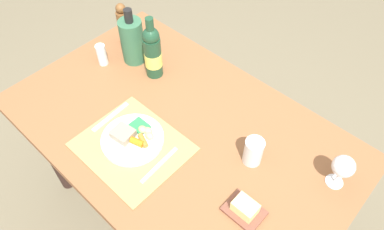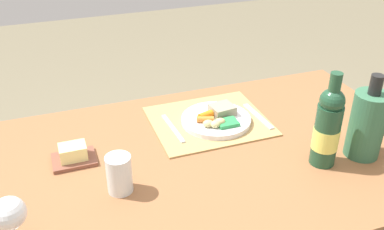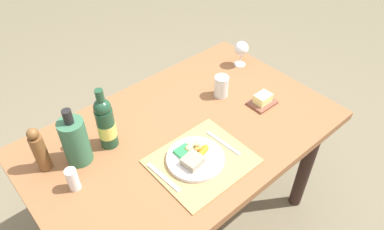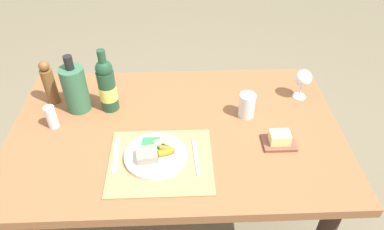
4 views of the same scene
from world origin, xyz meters
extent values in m
cube|color=brown|center=(0.00, 0.00, 0.73)|extent=(1.39, 0.88, 0.04)
cylinder|color=#301F1A|center=(-0.60, -0.34, 0.35)|extent=(0.07, 0.07, 0.70)
cylinder|color=#301F1A|center=(0.60, -0.34, 0.35)|extent=(0.07, 0.07, 0.70)
cube|color=tan|center=(-0.06, -0.19, 0.75)|extent=(0.40, 0.34, 0.01)
cylinder|color=silver|center=(-0.08, -0.17, 0.76)|extent=(0.24, 0.24, 0.02)
cube|color=gray|center=(-0.11, -0.19, 0.79)|extent=(0.09, 0.08, 0.03)
cylinder|color=orange|center=(-0.04, -0.17, 0.78)|extent=(0.06, 0.04, 0.03)
cylinder|color=orange|center=(-0.03, -0.15, 0.78)|extent=(0.06, 0.04, 0.02)
ellipsoid|color=tan|center=(-0.07, -0.12, 0.78)|extent=(0.04, 0.03, 0.02)
ellipsoid|color=#C5C07E|center=(-0.05, -0.11, 0.78)|extent=(0.04, 0.03, 0.02)
ellipsoid|color=#C8C27A|center=(-0.03, -0.12, 0.78)|extent=(0.04, 0.03, 0.02)
cube|color=#2B924B|center=(-0.10, -0.11, 0.78)|extent=(0.07, 0.06, 0.01)
cube|color=silver|center=(-0.23, -0.15, 0.75)|extent=(0.03, 0.19, 0.00)
cube|color=silver|center=(0.08, -0.18, 0.75)|extent=(0.03, 0.19, 0.00)
cube|color=brown|center=(0.41, -0.11, 0.75)|extent=(0.13, 0.10, 0.01)
cube|color=#F8EC94|center=(0.41, -0.11, 0.78)|extent=(0.08, 0.06, 0.04)
cylinder|color=white|center=(-0.52, 0.04, 0.80)|extent=(0.04, 0.04, 0.10)
cylinder|color=#356949|center=(-0.43, 0.15, 0.85)|extent=(0.10, 0.10, 0.21)
cylinder|color=black|center=(-0.43, 0.15, 0.99)|extent=(0.04, 0.04, 0.06)
sphere|color=white|center=(0.58, 0.20, 0.85)|extent=(0.08, 0.08, 0.08)
cylinder|color=#1E472E|center=(-0.29, 0.15, 0.84)|extent=(0.08, 0.08, 0.19)
sphere|color=#1E472E|center=(-0.29, 0.15, 0.96)|extent=(0.07, 0.07, 0.07)
cylinder|color=#1E472E|center=(-0.29, 0.15, 1.00)|extent=(0.03, 0.03, 0.08)
cylinder|color=#E1DF62|center=(-0.29, 0.15, 0.83)|extent=(0.08, 0.08, 0.07)
cylinder|color=silver|center=(0.31, 0.08, 0.80)|extent=(0.07, 0.07, 0.11)
cylinder|color=silver|center=(0.31, 0.08, 0.78)|extent=(0.07, 0.07, 0.06)
camera|label=1|loc=(0.64, -0.60, 1.87)|focal=33.38mm
camera|label=2|loc=(0.45, 1.04, 1.54)|focal=41.21mm
camera|label=3|loc=(-0.73, -0.90, 1.89)|focal=33.63mm
camera|label=4|loc=(0.02, -1.13, 1.77)|focal=33.59mm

